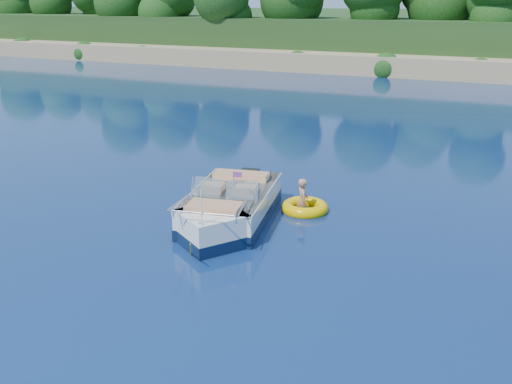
% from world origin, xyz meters
% --- Properties ---
extents(ground, '(160.00, 160.00, 0.00)m').
position_xyz_m(ground, '(0.00, 0.00, 0.00)').
color(ground, '#091745').
rests_on(ground, ground).
extents(shoreline, '(170.00, 59.00, 6.00)m').
position_xyz_m(shoreline, '(0.00, 63.77, 0.98)').
color(shoreline, tan).
rests_on(shoreline, ground).
extents(treeline, '(150.00, 7.12, 8.19)m').
position_xyz_m(treeline, '(0.04, 41.01, 5.55)').
color(treeline, '#321E10').
rests_on(treeline, ground).
extents(motorboat, '(2.75, 5.60, 1.89)m').
position_xyz_m(motorboat, '(-1.95, 2.91, 0.37)').
color(motorboat, white).
rests_on(motorboat, ground).
extents(tow_tube, '(1.58, 1.58, 0.35)m').
position_xyz_m(tow_tube, '(-0.42, 4.67, 0.09)').
color(tow_tube, '#F4BD00').
rests_on(tow_tube, ground).
extents(boy, '(0.66, 0.78, 1.42)m').
position_xyz_m(boy, '(-0.48, 4.60, 0.00)').
color(boy, tan).
rests_on(boy, ground).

